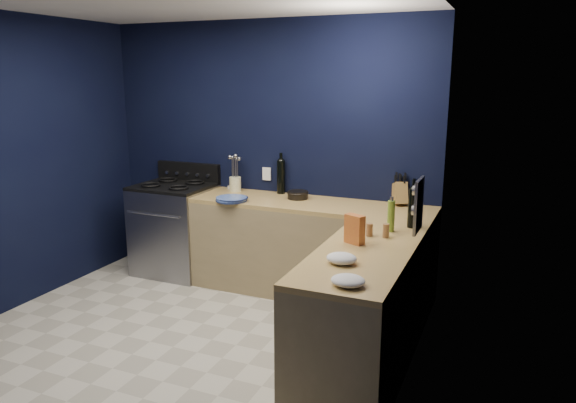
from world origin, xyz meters
The scene contains 26 objects.
floor centered at (0.00, 0.00, -0.01)m, with size 3.50×3.50×0.02m, color #BBB5A3.
wall_back centered at (0.00, 1.76, 1.30)m, with size 3.50×0.02×2.60m, color black.
wall_right centered at (1.76, 0.00, 1.30)m, with size 0.02×3.50×2.60m, color black.
cab_back centered at (0.60, 1.44, 0.43)m, with size 2.30×0.63×0.86m, color #958157.
top_back centered at (0.60, 1.44, 0.88)m, with size 2.30×0.63×0.04m, color olive.
cab_right centered at (1.44, 0.29, 0.43)m, with size 0.63×1.67×0.86m, color #958157.
top_right centered at (1.44, 0.29, 0.88)m, with size 0.63×1.67×0.04m, color olive.
gas_range centered at (-0.93, 1.42, 0.46)m, with size 0.76×0.66×0.92m, color gray.
oven_door centered at (-0.93, 1.10, 0.45)m, with size 0.59×0.02×0.42m, color black.
cooktop centered at (-0.93, 1.42, 0.94)m, with size 0.76×0.66×0.03m, color black.
backguard centered at (-0.93, 1.72, 1.04)m, with size 0.76×0.06×0.20m, color black.
spice_panel centered at (1.74, 0.55, 1.18)m, with size 0.02×0.28×0.38m, color gray.
wall_outlet centered at (0.00, 1.74, 1.08)m, with size 0.09×0.02×0.13m, color white.
plate_stack centered at (-0.12, 1.20, 0.92)m, with size 0.30×0.30×0.04m, color #314192.
ramekin centered at (-0.39, 1.69, 0.92)m, with size 0.08×0.08×0.03m, color white.
utensil_crock centered at (-0.30, 1.61, 0.97)m, with size 0.12×0.12×0.15m, color #F8F7C6.
wine_bottle_back centered at (0.18, 1.69, 1.07)m, with size 0.08×0.08×0.33m, color black.
lemon_basket centered at (0.42, 1.54, 0.94)m, with size 0.20×0.20×0.08m, color black.
knife_block centered at (1.38, 1.69, 1.00)m, with size 0.11×0.18×0.20m, color olive.
wine_bottle_right centered at (1.63, 0.96, 1.05)m, with size 0.08×0.08×0.31m, color black.
oil_bottle centered at (1.50, 0.78, 1.02)m, with size 0.06×0.06×0.24m, color olive.
spice_jar_near centered at (1.50, 0.61, 0.95)m, with size 0.05×0.05×0.10m, color olive.
spice_jar_far centered at (1.38, 0.60, 0.95)m, with size 0.05×0.05×0.10m, color olive.
crouton_bag centered at (1.33, 0.38, 1.00)m, with size 0.14×0.07×0.21m, color #A20D2A.
towel_front centered at (1.37, -0.06, 0.93)m, with size 0.20×0.17×0.07m, color white.
towel_end centered at (1.51, -0.39, 0.93)m, with size 0.20×0.18×0.06m, color white.
Camera 1 is at (2.33, -3.18, 2.07)m, focal length 33.69 mm.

